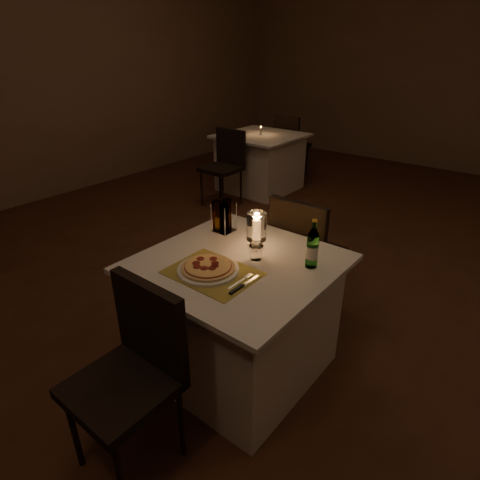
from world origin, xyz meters
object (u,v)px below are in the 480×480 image
Objects in this scene: main_table at (238,316)px; tumbler at (256,252)px; water_bottle at (312,248)px; hurricane_candle at (256,228)px; plate at (208,270)px; chair_near at (135,361)px; pizza at (208,267)px; chair_far at (303,246)px; neighbor_table_left at (260,162)px.

tumbler reaches higher than main_table.
water_bottle is 1.24× the size of hurricane_candle.
plate is (-0.05, -0.18, 0.38)m from main_table.
chair_near is 4.15× the size of hurricane_candle.
pizza is 0.55m from water_bottle.
tumbler is at bearing 85.63° from chair_near.
tumbler is at bearing -84.48° from chair_far.
chair_near reaches higher than plate.
main_table is 0.42m from tumbler.
chair_far is at bearing 88.14° from hurricane_candle.
plate is at bearing -105.52° from main_table.
chair_near is at bearing -84.65° from plate.
main_table is 0.42m from plate.
tumbler is (0.11, 0.26, 0.01)m from pizza.
chair_near reaches higher than tumbler.
chair_near is 0.96m from hurricane_candle.
pizza is at bearing 167.00° from plate.
neighbor_table_left is (-1.86, 3.02, -0.39)m from pizza.
tumbler reaches higher than pizza.
pizza is (-0.00, 0.00, 0.02)m from plate.
chair_near is 0.58m from pizza.
main_table is 3.42m from neighbor_table_left.
plate is at bearing -112.83° from tumbler.
hurricane_candle reaches higher than tumbler.
water_bottle is (0.28, 0.11, 0.07)m from tumbler.
plate is at bearing -58.40° from neighbor_table_left.
hurricane_candle is (-0.02, -0.52, 0.32)m from chair_far.
chair_far is 2.81× the size of plate.
tumbler is at bearing 53.90° from main_table.
plate is 1.47× the size of hurricane_candle.
chair_far is 0.92m from plate.
hurricane_candle is at bearing 126.24° from tumbler.
neighbor_table_left is (-1.91, 2.84, 0.00)m from main_table.
water_bottle is (0.39, 0.38, 0.10)m from plate.
chair_near is 0.57m from plate.
water_bottle is at bearing -56.84° from chair_far.
chair_near reaches higher than pizza.
pizza is at bearing -135.86° from water_bottle.
water_bottle reaches higher than hurricane_candle.
plate is 0.55m from water_bottle.
tumbler is (0.06, 0.08, 0.41)m from main_table.
neighbor_table_left is at bearing 125.54° from tumbler.
main_table is at bearing -56.11° from neighbor_table_left.
chair_near is at bearing -110.35° from water_bottle.
hurricane_candle reaches higher than pizza.
neighbor_table_left is at bearing 123.89° from main_table.
tumbler is 3.41m from neighbor_table_left.
pizza is (-0.05, -0.89, 0.22)m from chair_far.
water_bottle is (0.34, 0.91, 0.30)m from chair_near.
plate reaches higher than main_table.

